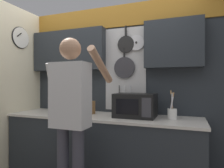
# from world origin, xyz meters

# --- Properties ---
(base_cabinet_counter) EXTENTS (2.51, 0.67, 0.90)m
(base_cabinet_counter) POSITION_xyz_m (0.00, -0.00, 0.45)
(base_cabinet_counter) COLOR #23282D
(base_cabinet_counter) RESTS_ON ground_plane
(back_wall_unit) EXTENTS (3.08, 0.20, 2.43)m
(back_wall_unit) POSITION_xyz_m (-0.02, 0.30, 1.48)
(back_wall_unit) COLOR #23282D
(back_wall_unit) RESTS_ON ground_plane
(side_wall) EXTENTS (0.07, 1.60, 2.43)m
(side_wall) POSITION_xyz_m (-1.28, -0.37, 1.23)
(side_wall) COLOR beige
(side_wall) RESTS_ON ground_plane
(microwave) EXTENTS (0.49, 0.37, 0.29)m
(microwave) POSITION_xyz_m (0.45, 0.04, 1.05)
(microwave) COLOR black
(microwave) RESTS_ON base_cabinet_counter
(knife_block) EXTENTS (0.13, 0.16, 0.26)m
(knife_block) POSITION_xyz_m (-0.20, 0.04, 0.99)
(knife_block) COLOR brown
(knife_block) RESTS_ON base_cabinet_counter
(utensil_crock) EXTENTS (0.11, 0.11, 0.34)m
(utensil_crock) POSITION_xyz_m (0.89, 0.04, 0.98)
(utensil_crock) COLOR white
(utensil_crock) RESTS_ON base_cabinet_counter
(person) EXTENTS (0.54, 0.63, 1.78)m
(person) POSITION_xyz_m (-0.06, -0.62, 1.07)
(person) COLOR #383842
(person) RESTS_ON ground_plane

